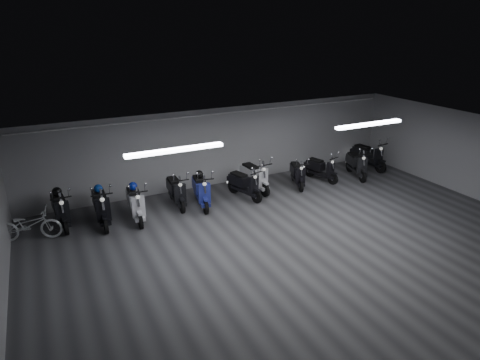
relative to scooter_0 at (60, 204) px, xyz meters
name	(u,v)px	position (x,y,z in m)	size (l,w,h in m)	color
floor	(299,243)	(5.64, -3.88, -0.69)	(14.00, 10.00, 0.01)	#38393B
ceiling	(305,142)	(5.64, -3.88, 2.12)	(14.00, 10.00, 0.01)	gray
back_wall	(223,146)	(5.64, 1.12, 0.71)	(14.00, 0.01, 2.80)	#969799
right_wall	(479,158)	(12.64, -3.88, 0.71)	(0.01, 10.00, 2.80)	#969799
fluor_strip_left	(175,150)	(2.64, -2.88, 2.05)	(2.40, 0.18, 0.08)	white
fluor_strip_right	(369,124)	(8.64, -2.88, 2.05)	(2.40, 0.18, 0.08)	white
conduit	(223,113)	(5.64, 1.04, 1.93)	(0.05, 0.05, 13.60)	white
scooter_0	(60,204)	(0.00, 0.00, 0.00)	(0.61, 1.84, 1.37)	black
scooter_1	(101,201)	(1.08, -0.37, 0.04)	(0.65, 1.95, 1.45)	black
scooter_2	(135,198)	(2.04, -0.55, 0.01)	(0.62, 1.87, 1.39)	silver
scooter_3	(176,187)	(3.44, -0.11, -0.02)	(0.60, 1.79, 1.33)	black
scooter_4	(201,186)	(4.16, -0.47, 0.02)	(0.63, 1.88, 1.40)	navy
scooter_5	(245,180)	(5.70, -0.49, -0.04)	(0.58, 1.74, 1.30)	black
scooter_6	(255,172)	(6.32, -0.08, 0.01)	(0.62, 1.87, 1.40)	silver
scooter_7	(298,170)	(7.90, -0.38, -0.07)	(0.55, 1.66, 1.23)	black
scooter_8	(321,165)	(9.02, -0.28, -0.07)	(0.55, 1.66, 1.23)	black
scooter_9	(357,160)	(10.45, -0.58, -0.01)	(0.60, 1.81, 1.34)	black
bicycle	(28,222)	(-0.85, -0.48, -0.14)	(0.59, 1.67, 1.08)	white
scooter_10	(369,152)	(11.54, -0.03, 0.03)	(0.64, 1.91, 1.43)	black
helmet_0	(133,186)	(2.06, -0.29, 0.31)	(0.26, 0.26, 0.26)	navy
helmet_1	(57,192)	(-0.02, 0.25, 0.30)	(0.28, 0.28, 0.28)	black
helmet_2	(199,174)	(4.20, -0.21, 0.31)	(0.26, 0.26, 0.26)	black
helmet_3	(98,188)	(1.09, -0.10, 0.34)	(0.25, 0.25, 0.25)	navy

